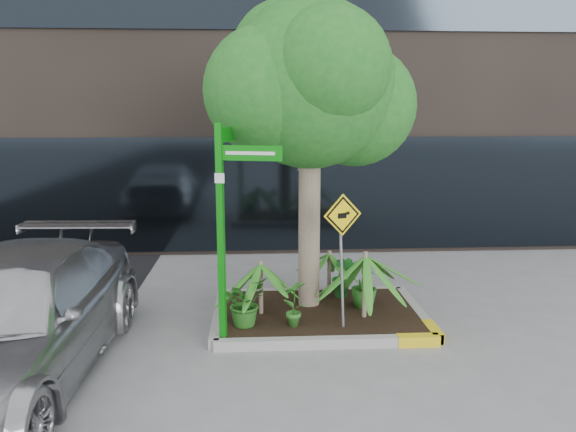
{
  "coord_description": "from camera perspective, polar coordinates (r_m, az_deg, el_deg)",
  "views": [
    {
      "loc": [
        -0.78,
        -8.19,
        3.32
      ],
      "look_at": [
        -0.3,
        0.2,
        1.71
      ],
      "focal_mm": 35.0,
      "sensor_mm": 36.0,
      "label": 1
    }
  ],
  "objects": [
    {
      "name": "ground",
      "position": [
        8.87,
        2.05,
        -11.15
      ],
      "size": [
        80.0,
        80.0,
        0.0
      ],
      "primitive_type": "plane",
      "color": "gray",
      "rests_on": "ground"
    },
    {
      "name": "planter",
      "position": [
        9.11,
        3.37,
        -9.87
      ],
      "size": [
        3.35,
        2.36,
        0.15
      ],
      "color": "#9E9E99",
      "rests_on": "ground"
    },
    {
      "name": "tree",
      "position": [
        8.88,
        2.25,
        13.23
      ],
      "size": [
        3.37,
        2.99,
        5.06
      ],
      "color": "gray",
      "rests_on": "ground"
    },
    {
      "name": "palm_front",
      "position": [
        8.62,
        7.89,
        -4.06
      ],
      "size": [
        1.16,
        1.16,
        1.29
      ],
      "color": "gray",
      "rests_on": "ground"
    },
    {
      "name": "palm_left",
      "position": [
        8.74,
        -2.8,
        -4.86
      ],
      "size": [
        0.97,
        0.97,
        1.08
      ],
      "color": "gray",
      "rests_on": "ground"
    },
    {
      "name": "palm_back",
      "position": [
        9.74,
        4.23,
        -3.84
      ],
      "size": [
        0.85,
        0.85,
        0.95
      ],
      "color": "gray",
      "rests_on": "ground"
    },
    {
      "name": "parked_car",
      "position": [
        7.74,
        -26.41,
        -9.49
      ],
      "size": [
        2.37,
        5.45,
        1.56
      ],
      "primitive_type": "imported",
      "rotation": [
        0.0,
        0.0,
        -0.04
      ],
      "color": "#BABBC0",
      "rests_on": "ground"
    },
    {
      "name": "shrub_a",
      "position": [
        8.42,
        -4.43,
        -8.68
      ],
      "size": [
        0.91,
        0.91,
        0.72
      ],
      "primitive_type": "imported",
      "rotation": [
        0.0,
        0.0,
        0.89
      ],
      "color": "#24621C",
      "rests_on": "planter"
    },
    {
      "name": "shrub_b",
      "position": [
        9.21,
        7.75,
        -6.87
      ],
      "size": [
        0.53,
        0.53,
        0.77
      ],
      "primitive_type": "imported",
      "rotation": [
        0.0,
        0.0,
        1.84
      ],
      "color": "#25631D",
      "rests_on": "planter"
    },
    {
      "name": "shrub_c",
      "position": [
        8.37,
        0.62,
        -8.76
      ],
      "size": [
        0.53,
        0.53,
        0.73
      ],
      "primitive_type": "imported",
      "rotation": [
        0.0,
        0.0,
        3.76
      ],
      "color": "#2D7022",
      "rests_on": "planter"
    },
    {
      "name": "shrub_d",
      "position": [
        9.64,
        5.66,
        -6.12
      ],
      "size": [
        0.57,
        0.57,
        0.73
      ],
      "primitive_type": "imported",
      "rotation": [
        0.0,
        0.0,
        5.59
      ],
      "color": "#1E6721",
      "rests_on": "planter"
    },
    {
      "name": "street_sign_post",
      "position": [
        7.71,
        -6.31,
        0.46
      ],
      "size": [
        0.9,
        1.07,
        3.14
      ],
      "rotation": [
        0.0,
        0.0,
        -0.26
      ],
      "color": "#0B800F",
      "rests_on": "ground"
    },
    {
      "name": "cattle_sign",
      "position": [
        8.14,
        5.52,
        -2.21
      ],
      "size": [
        0.58,
        0.24,
        1.98
      ],
      "rotation": [
        0.0,
        0.0,
        0.36
      ],
      "color": "slate",
      "rests_on": "ground"
    }
  ]
}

